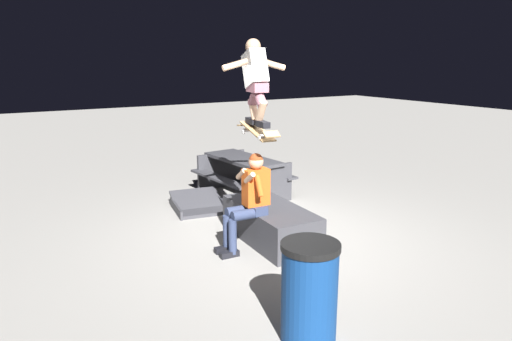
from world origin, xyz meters
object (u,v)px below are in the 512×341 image
(picnic_table_back, at_px, (243,170))
(trash_bin, at_px, (309,292))
(ledge_box_main, at_px, (270,223))
(skater_airborne, at_px, (256,78))
(skateboard, at_px, (257,131))
(kicker_ramp, at_px, (199,206))
(person_sitting_on_ledge, at_px, (249,197))

(picnic_table_back, bearing_deg, trash_bin, 158.07)
(ledge_box_main, distance_m, skater_airborne, 2.09)
(ledge_box_main, height_order, skater_airborne, skater_airborne)
(skateboard, bearing_deg, kicker_ramp, 0.68)
(person_sitting_on_ledge, relative_size, picnic_table_back, 0.74)
(person_sitting_on_ledge, distance_m, kicker_ramp, 2.14)
(skater_airborne, xyz_separation_m, kicker_ramp, (1.91, 0.03, -2.27))
(ledge_box_main, height_order, picnic_table_back, picnic_table_back)
(picnic_table_back, relative_size, trash_bin, 1.88)
(skater_airborne, bearing_deg, trash_bin, 161.43)
(skater_airborne, height_order, trash_bin, skater_airborne)
(skater_airborne, relative_size, picnic_table_back, 0.62)
(ledge_box_main, bearing_deg, picnic_table_back, -19.47)
(skater_airborne, bearing_deg, person_sitting_on_ledge, 122.32)
(ledge_box_main, bearing_deg, trash_bin, 155.74)
(skateboard, relative_size, kicker_ramp, 0.92)
(picnic_table_back, height_order, trash_bin, trash_bin)
(skater_airborne, relative_size, trash_bin, 1.16)
(skateboard, relative_size, picnic_table_back, 0.57)
(ledge_box_main, relative_size, skater_airborne, 1.49)
(ledge_box_main, bearing_deg, skateboard, 108.22)
(person_sitting_on_ledge, relative_size, kicker_ramp, 1.21)
(ledge_box_main, relative_size, person_sitting_on_ledge, 1.24)
(trash_bin, bearing_deg, skater_airborne, -18.57)
(person_sitting_on_ledge, distance_m, skateboard, 0.90)
(skater_airborne, bearing_deg, ledge_box_main, -82.56)
(kicker_ramp, xyz_separation_m, picnic_table_back, (0.32, -1.08, 0.44))
(skateboard, bearing_deg, picnic_table_back, -24.73)
(ledge_box_main, bearing_deg, person_sitting_on_ledge, 108.03)
(ledge_box_main, distance_m, kicker_ramp, 1.91)
(kicker_ramp, bearing_deg, skateboard, -179.32)
(ledge_box_main, distance_m, picnic_table_back, 2.34)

